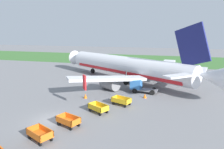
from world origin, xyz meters
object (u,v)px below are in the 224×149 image
(baggage_cart_fourth_in_row, at_px, (98,108))
(baggage_cart_third_in_row, at_px, (68,121))
(traffic_cone_by_carts, at_px, (112,99))
(baggage_cart_second_in_row, at_px, (40,134))
(service_truck_beside_carts, at_px, (139,86))
(traffic_cone_near_plane, at_px, (145,96))
(baggage_cart_far_end, at_px, (121,101))
(traffic_cone_mid_apron, at_px, (85,96))
(airplane, at_px, (128,67))

(baggage_cart_fourth_in_row, bearing_deg, baggage_cart_third_in_row, -112.56)
(baggage_cart_fourth_in_row, xyz_separation_m, traffic_cone_by_carts, (0.56, 4.52, -0.25))
(baggage_cart_second_in_row, bearing_deg, service_truck_beside_carts, 69.65)
(service_truck_beside_carts, distance_m, traffic_cone_near_plane, 3.25)
(baggage_cart_far_end, relative_size, traffic_cone_mid_apron, 5.32)
(baggage_cart_fourth_in_row, bearing_deg, traffic_cone_mid_apron, 128.18)
(baggage_cart_second_in_row, distance_m, baggage_cart_fourth_in_row, 8.35)
(airplane, bearing_deg, baggage_cart_fourth_in_row, -91.65)
(traffic_cone_near_plane, bearing_deg, airplane, 115.16)
(traffic_cone_mid_apron, relative_size, traffic_cone_by_carts, 0.96)
(service_truck_beside_carts, relative_size, traffic_cone_mid_apron, 6.70)
(airplane, bearing_deg, baggage_cart_far_end, -82.87)
(airplane, xyz_separation_m, baggage_cart_far_end, (1.69, -13.49, -2.45))
(airplane, height_order, baggage_cart_second_in_row, airplane)
(airplane, distance_m, baggage_cart_second_in_row, 24.99)
(baggage_cart_third_in_row, distance_m, baggage_cart_far_end, 8.75)
(baggage_cart_second_in_row, xyz_separation_m, baggage_cart_fourth_in_row, (3.03, 7.79, 0.00))
(traffic_cone_by_carts, bearing_deg, airplane, 90.37)
(baggage_cart_far_end, bearing_deg, baggage_cart_third_in_row, -117.28)
(baggage_cart_fourth_in_row, xyz_separation_m, traffic_cone_near_plane, (4.97, 7.29, -0.26))
(baggage_cart_fourth_in_row, xyz_separation_m, service_truck_beside_carts, (3.63, 10.15, 0.50))
(baggage_cart_fourth_in_row, bearing_deg, traffic_cone_near_plane, 55.71)
(traffic_cone_mid_apron, bearing_deg, service_truck_beside_carts, 36.30)
(traffic_cone_mid_apron, bearing_deg, baggage_cart_second_in_row, -86.78)
(baggage_cart_fourth_in_row, bearing_deg, baggage_cart_far_end, 57.05)
(traffic_cone_mid_apron, bearing_deg, baggage_cart_third_in_row, -78.33)
(service_truck_beside_carts, bearing_deg, traffic_cone_by_carts, -118.53)
(baggage_cart_far_end, height_order, traffic_cone_by_carts, baggage_cart_far_end)
(airplane, xyz_separation_m, baggage_cart_second_in_row, (-3.51, -24.62, -2.45))
(baggage_cart_fourth_in_row, distance_m, traffic_cone_near_plane, 8.83)
(baggage_cart_second_in_row, xyz_separation_m, baggage_cart_third_in_row, (1.19, 3.36, 0.00))
(traffic_cone_mid_apron, distance_m, traffic_cone_by_carts, 4.30)
(baggage_cart_second_in_row, xyz_separation_m, service_truck_beside_carts, (6.65, 17.94, 0.50))
(service_truck_beside_carts, distance_m, traffic_cone_by_carts, 6.46)
(baggage_cart_third_in_row, height_order, traffic_cone_mid_apron, baggage_cart_third_in_row)
(airplane, distance_m, traffic_cone_by_carts, 12.61)
(service_truck_beside_carts, bearing_deg, baggage_cart_third_in_row, -110.55)
(service_truck_beside_carts, distance_m, traffic_cone_mid_apron, 9.17)
(baggage_cart_third_in_row, xyz_separation_m, baggage_cart_fourth_in_row, (1.84, 4.42, 0.00))
(baggage_cart_far_end, xyz_separation_m, traffic_cone_mid_apron, (-5.90, 1.40, -0.27))
(baggage_cart_third_in_row, relative_size, traffic_cone_mid_apron, 5.30)
(baggage_cart_far_end, height_order, service_truck_beside_carts, service_truck_beside_carts)
(baggage_cart_far_end, relative_size, service_truck_beside_carts, 0.79)
(traffic_cone_by_carts, bearing_deg, service_truck_beside_carts, 61.47)
(baggage_cart_far_end, distance_m, traffic_cone_near_plane, 4.84)
(traffic_cone_mid_apron, bearing_deg, traffic_cone_by_carts, -3.02)
(baggage_cart_third_in_row, distance_m, traffic_cone_near_plane, 13.55)
(baggage_cart_fourth_in_row, distance_m, traffic_cone_by_carts, 4.56)
(baggage_cart_second_in_row, bearing_deg, traffic_cone_near_plane, 62.05)
(airplane, height_order, traffic_cone_mid_apron, airplane)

